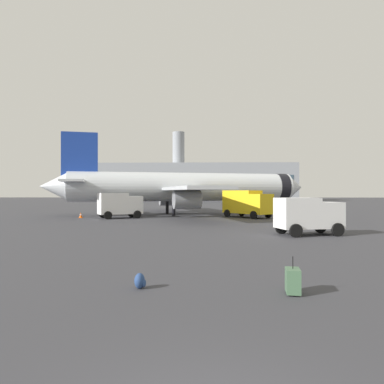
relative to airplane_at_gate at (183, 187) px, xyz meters
The scene contains 11 objects.
airplane_at_gate is the anchor object (origin of this frame).
service_truck 10.07m from the airplane_at_gate, 134.83° to the right, with size 5.27×4.23×2.90m.
fuel_truck 9.64m from the airplane_at_gate, 34.56° to the right, with size 5.70×6.14×3.20m.
cargo_van 24.76m from the airplane_at_gate, 66.44° to the right, with size 4.74×3.18×2.60m.
safety_cone_near 13.75m from the airplane_at_gate, 150.21° to the right, with size 0.44×0.44×0.64m.
safety_cone_mid 14.24m from the airplane_at_gate, 27.60° to the left, with size 0.44×0.44×0.66m.
safety_cone_far 10.34m from the airplane_at_gate, 44.98° to the left, with size 0.44×0.44×0.84m.
safety_cone_outer 8.33m from the airplane_at_gate, behind, with size 0.44×0.44×0.63m.
rolling_suitcase 37.55m from the airplane_at_gate, 82.08° to the right, with size 0.48×0.69×1.10m.
traveller_backpack 36.77m from the airplane_at_gate, 89.09° to the right, with size 0.36×0.40×0.48m.
terminal_building 83.60m from the airplane_at_gate, 91.51° to the left, with size 75.37×18.85×25.19m.
Camera 1 is at (-0.10, -4.08, 2.98)m, focal length 33.33 mm.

